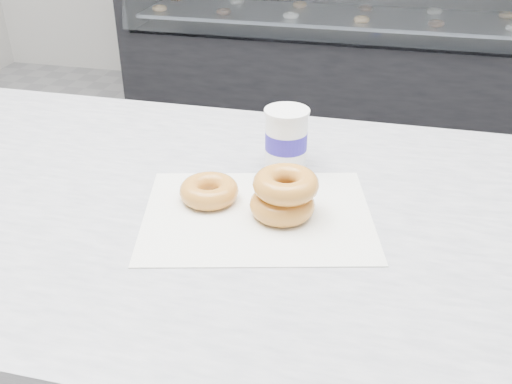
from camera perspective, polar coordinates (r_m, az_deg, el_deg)
ground at (r=1.94m, az=-1.96°, el=-14.53°), size 5.00×5.00×0.00m
counter at (r=1.22m, az=-10.18°, el=-18.40°), size 3.06×0.76×0.90m
display_case at (r=3.58m, az=7.26°, el=15.76°), size 2.40×0.74×1.25m
wax_paper at (r=0.86m, az=0.15°, el=-2.25°), size 0.39×0.33×0.00m
donut_single at (r=0.89m, az=-4.71°, el=0.14°), size 0.09×0.09×0.03m
donut_stack at (r=0.84m, az=2.82°, el=-0.24°), size 0.13×0.13×0.07m
coffee_cup at (r=0.98m, az=3.04°, el=5.49°), size 0.09×0.09×0.10m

